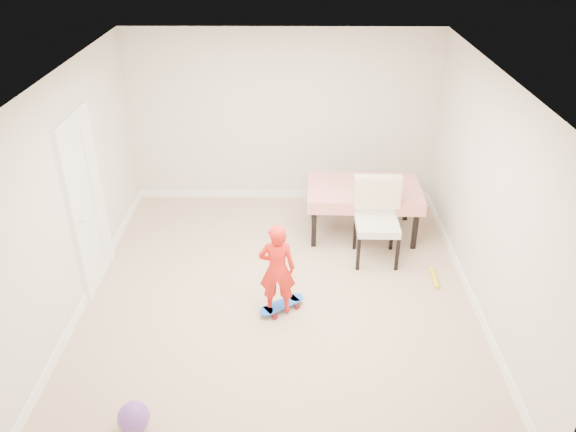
{
  "coord_description": "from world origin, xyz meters",
  "views": [
    {
      "loc": [
        0.15,
        -5.36,
        4.08
      ],
      "look_at": [
        0.1,
        0.2,
        0.95
      ],
      "focal_mm": 35.0,
      "sensor_mm": 36.0,
      "label": 1
    }
  ],
  "objects_px": {
    "dining_table": "(362,210)",
    "skateboard": "(282,307)",
    "dining_chair": "(377,223)",
    "child": "(277,272)",
    "balloon": "(134,417)"
  },
  "relations": [
    {
      "from": "child",
      "to": "balloon",
      "type": "bearing_deg",
      "value": 52.98
    },
    {
      "from": "skateboard",
      "to": "balloon",
      "type": "relative_size",
      "value": 2.06
    },
    {
      "from": "dining_table",
      "to": "skateboard",
      "type": "height_order",
      "value": "dining_table"
    },
    {
      "from": "dining_chair",
      "to": "child",
      "type": "bearing_deg",
      "value": -137.85
    },
    {
      "from": "balloon",
      "to": "dining_chair",
      "type": "bearing_deg",
      "value": 47.99
    },
    {
      "from": "dining_table",
      "to": "dining_chair",
      "type": "xyz_separation_m",
      "value": [
        0.1,
        -0.68,
        0.19
      ]
    },
    {
      "from": "skateboard",
      "to": "child",
      "type": "xyz_separation_m",
      "value": [
        -0.05,
        -0.03,
        0.51
      ]
    },
    {
      "from": "dining_table",
      "to": "skateboard",
      "type": "distance_m",
      "value": 2.07
    },
    {
      "from": "dining_table",
      "to": "dining_chair",
      "type": "height_order",
      "value": "dining_chair"
    },
    {
      "from": "dining_table",
      "to": "child",
      "type": "bearing_deg",
      "value": -120.77
    },
    {
      "from": "dining_chair",
      "to": "balloon",
      "type": "xyz_separation_m",
      "value": [
        -2.45,
        -2.72,
        -0.4
      ]
    },
    {
      "from": "skateboard",
      "to": "dining_table",
      "type": "bearing_deg",
      "value": 21.83
    },
    {
      "from": "skateboard",
      "to": "balloon",
      "type": "height_order",
      "value": "balloon"
    },
    {
      "from": "dining_chair",
      "to": "skateboard",
      "type": "bearing_deg",
      "value": -137.7
    },
    {
      "from": "dining_table",
      "to": "skateboard",
      "type": "bearing_deg",
      "value": -120.22
    }
  ]
}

